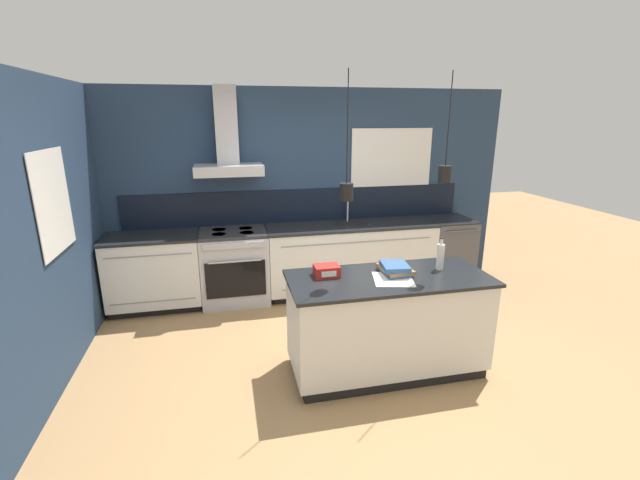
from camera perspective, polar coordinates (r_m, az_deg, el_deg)
name	(u,v)px	position (r m, az deg, el deg)	size (l,w,h in m)	color
ground_plane	(339,363)	(4.22, 2.54, -16.08)	(16.00, 16.00, 0.00)	#A87F51
wall_back	(296,188)	(5.59, -3.25, 6.93)	(5.60, 2.30, 2.60)	navy
wall_left	(59,226)	(4.49, -31.49, 1.58)	(0.08, 3.80, 2.60)	navy
counter_run_left	(155,272)	(5.50, -21.14, -3.94)	(1.08, 0.64, 0.91)	black
counter_run_sink	(351,257)	(5.66, 4.10, -2.29)	(2.21, 0.64, 1.31)	black
oven_range	(235,266)	(5.43, -11.29, -3.46)	(0.81, 0.66, 0.91)	#B5B5BA
dishwasher	(447,251)	(6.19, 16.55, -1.36)	(0.59, 0.65, 0.91)	#4C4C51
kitchen_island	(387,323)	(3.96, 8.93, -10.93)	(1.77, 0.77, 0.91)	black
bottle_on_island	(440,256)	(4.02, 15.75, -2.08)	(0.07, 0.07, 0.30)	silver
book_stack	(395,269)	(3.83, 9.93, -3.79)	(0.27, 0.34, 0.10)	#335684
red_supply_box	(327,271)	(3.73, 0.89, -4.11)	(0.22, 0.17, 0.10)	red
paper_pile	(393,279)	(3.72, 9.72, -5.19)	(0.40, 0.41, 0.01)	silver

